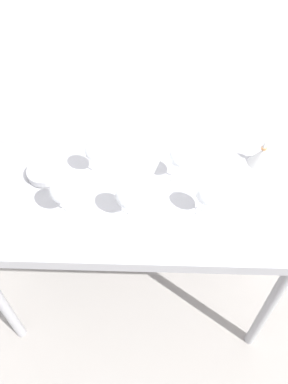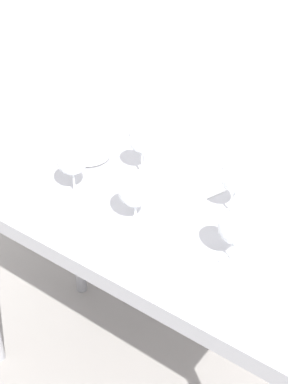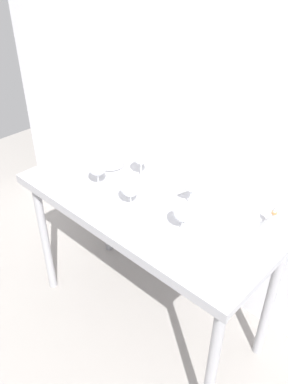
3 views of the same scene
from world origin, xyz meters
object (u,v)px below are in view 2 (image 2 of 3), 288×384
(tasting_bowl, at_px, (87,151))
(wine_glass_near_center, at_px, (135,192))
(wine_glass_near_right, at_px, (235,229))
(wine_glass_near_left, at_px, (72,161))
(tasting_sheet_upper, at_px, (183,187))
(wine_glass_far_right, at_px, (236,178))
(wine_glass_far_left, at_px, (142,141))

(tasting_bowl, bearing_deg, wine_glass_near_center, -29.17)
(wine_glass_near_center, bearing_deg, tasting_bowl, 150.83)
(wine_glass_near_right, xyz_separation_m, wine_glass_near_left, (-0.56, -0.01, 0.02))
(tasting_sheet_upper, relative_size, tasting_bowl, 1.63)
(wine_glass_far_right, relative_size, tasting_sheet_upper, 0.69)
(wine_glass_near_right, relative_size, wine_glass_near_left, 0.88)
(wine_glass_far_left, height_order, wine_glass_near_right, wine_glass_far_left)
(wine_glass_far_right, bearing_deg, wine_glass_near_right, -61.98)
(wine_glass_near_right, xyz_separation_m, tasting_bowl, (-0.69, 0.19, -0.09))
(wine_glass_near_right, relative_size, tasting_sheet_upper, 0.59)
(wine_glass_near_right, distance_m, wine_glass_near_left, 0.56)
(wine_glass_near_left, xyz_separation_m, tasting_bowl, (-0.13, 0.20, -0.10))
(wine_glass_far_left, distance_m, wine_glass_near_left, 0.25)
(wine_glass_near_right, bearing_deg, wine_glass_near_center, -175.76)
(wine_glass_near_center, distance_m, tasting_sheet_upper, 0.27)
(wine_glass_near_right, relative_size, wine_glass_far_right, 0.86)
(wine_glass_far_left, relative_size, tasting_sheet_upper, 0.67)
(wine_glass_near_left, bearing_deg, tasting_bowl, 122.54)
(wine_glass_far_right, relative_size, wine_glass_near_center, 1.09)
(wine_glass_far_right, height_order, wine_glass_near_center, wine_glass_far_right)
(wine_glass_near_center, distance_m, tasting_bowl, 0.45)
(wine_glass_far_right, relative_size, wine_glass_near_left, 1.02)
(wine_glass_near_center, xyz_separation_m, wine_glass_near_left, (-0.25, 0.01, 0.01))
(wine_glass_near_right, xyz_separation_m, wine_glass_far_right, (-0.10, 0.19, 0.02))
(wine_glass_near_left, distance_m, tasting_sheet_upper, 0.37)
(wine_glass_near_left, relative_size, tasting_sheet_upper, 0.67)
(wine_glass_near_center, bearing_deg, wine_glass_far_left, 123.16)
(wine_glass_near_center, relative_size, tasting_bowl, 1.02)
(wine_glass_near_center, xyz_separation_m, tasting_sheet_upper, (0.00, 0.25, -0.11))
(wine_glass_far_left, bearing_deg, wine_glass_near_center, -56.84)
(tasting_bowl, bearing_deg, tasting_sheet_upper, 5.44)
(wine_glass_near_right, height_order, tasting_sheet_upper, wine_glass_near_right)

